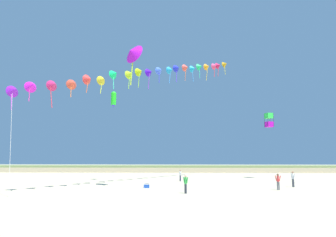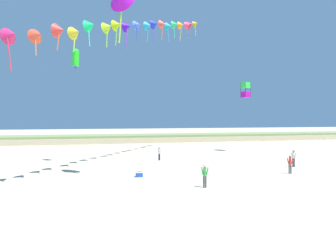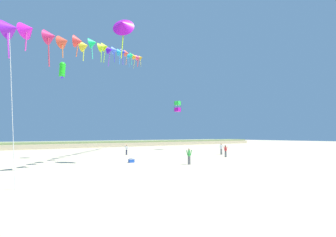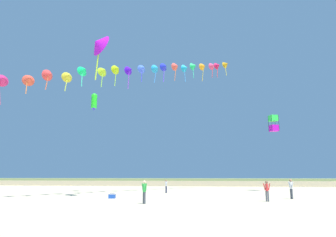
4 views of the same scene
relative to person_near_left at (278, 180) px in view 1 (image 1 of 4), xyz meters
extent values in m
plane|color=beige|center=(-8.96, -8.34, -0.93)|extent=(240.00, 240.00, 0.00)
cube|color=#BFAE8B|center=(-8.96, 38.36, -0.42)|extent=(120.00, 9.42, 1.02)
cube|color=#7A8E56|center=(-8.96, 38.36, 0.24)|extent=(120.00, 8.01, 0.59)
cylinder|color=#474C56|center=(-0.07, 0.03, -0.52)|extent=(0.12, 0.12, 0.81)
cylinder|color=#474C56|center=(0.07, -0.03, -0.52)|extent=(0.12, 0.12, 0.81)
cylinder|color=red|center=(0.00, 0.00, 0.17)|extent=(0.21, 0.21, 0.57)
cylinder|color=red|center=(-0.17, 0.07, 0.21)|extent=(0.21, 0.15, 0.54)
cylinder|color=red|center=(0.17, -0.07, 0.21)|extent=(0.21, 0.15, 0.54)
sphere|color=brown|center=(0.00, 0.00, 0.57)|extent=(0.22, 0.22, 0.22)
cylinder|color=#282D4C|center=(-9.60, 10.75, -0.54)|extent=(0.11, 0.11, 0.77)
cylinder|color=#282D4C|center=(-9.68, 10.86, -0.54)|extent=(0.11, 0.11, 0.77)
cylinder|color=white|center=(-9.64, 10.81, 0.12)|extent=(0.20, 0.20, 0.55)
cylinder|color=white|center=(-9.54, 10.66, 0.16)|extent=(0.17, 0.19, 0.52)
cylinder|color=white|center=(-9.74, 10.95, 0.16)|extent=(0.17, 0.19, 0.52)
sphere|color=#9E7051|center=(-9.64, 10.81, 0.50)|extent=(0.21, 0.21, 0.21)
cylinder|color=#474C56|center=(-9.25, -3.22, -0.51)|extent=(0.12, 0.12, 0.84)
cylinder|color=#474C56|center=(-9.14, -3.32, -0.51)|extent=(0.12, 0.12, 0.84)
cylinder|color=green|center=(-9.19, -3.27, 0.20)|extent=(0.22, 0.22, 0.59)
cylinder|color=green|center=(-9.34, -3.15, 0.25)|extent=(0.21, 0.19, 0.56)
cylinder|color=green|center=(-9.05, -3.39, 0.25)|extent=(0.21, 0.19, 0.56)
sphere|color=beige|center=(-9.19, -3.27, 0.62)|extent=(0.23, 0.23, 0.23)
cylinder|color=#474C56|center=(2.58, 3.18, -0.50)|extent=(0.13, 0.13, 0.86)
cylinder|color=#474C56|center=(2.65, 3.04, -0.50)|extent=(0.13, 0.13, 0.86)
cylinder|color=white|center=(2.61, 3.11, 0.23)|extent=(0.23, 0.23, 0.61)
cylinder|color=white|center=(2.52, 3.28, 0.28)|extent=(0.17, 0.22, 0.58)
cylinder|color=white|center=(2.70, 2.94, 0.28)|extent=(0.17, 0.22, 0.58)
sphere|color=#9E7051|center=(2.61, 3.11, 0.66)|extent=(0.23, 0.23, 0.23)
cone|color=purple|center=(-24.21, -5.37, 8.10)|extent=(1.37, 1.42, 1.22)
cylinder|color=#CE39E5|center=(-24.31, -5.49, 7.10)|extent=(0.22, 0.12, 1.57)
cone|color=#EF1EDD|center=(-23.34, -4.06, 8.82)|extent=(1.42, 1.42, 1.22)
cylinder|color=#E539AD|center=(-23.44, -4.18, 7.98)|extent=(0.11, 0.08, 1.25)
cone|color=#CE2462|center=(-21.89, -2.72, 9.24)|extent=(1.34, 1.38, 1.18)
cylinder|color=#E5394E|center=(-21.99, -2.83, 7.99)|extent=(0.24, 0.29, 2.06)
cone|color=#E64B33|center=(-20.69, -0.88, 9.80)|extent=(1.38, 1.36, 1.18)
cylinder|color=orange|center=(-20.79, -1.00, 8.97)|extent=(0.13, 0.18, 1.22)
cone|color=#E43835|center=(-19.34, 0.12, 10.52)|extent=(1.18, 1.31, 1.11)
cylinder|color=#E56539|center=(-19.44, 0.01, 9.65)|extent=(0.22, 0.11, 1.30)
cone|color=gold|center=(-18.34, 1.93, 10.93)|extent=(1.34, 1.36, 1.17)
cylinder|color=#CCE539|center=(-18.44, 1.81, 10.00)|extent=(0.16, 0.25, 1.41)
cone|color=#10E16D|center=(-17.22, 3.02, 11.90)|extent=(1.36, 1.41, 1.21)
cylinder|color=#39E5AF|center=(-17.32, 2.91, 10.88)|extent=(0.18, 0.20, 1.62)
cone|color=#B3E222|center=(-15.69, 4.70, 12.36)|extent=(1.40, 1.43, 1.22)
cylinder|color=#92E539|center=(-15.79, 4.59, 11.30)|extent=(0.14, 0.19, 1.68)
cone|color=#ABCF11|center=(-14.75, 6.40, 13.15)|extent=(1.30, 1.35, 1.16)
cylinder|color=#9CE539|center=(-14.84, 6.29, 12.00)|extent=(0.21, 0.19, 1.87)
cone|color=#440ED9|center=(-13.62, 7.87, 13.50)|extent=(1.29, 1.35, 1.15)
cylinder|color=#9039E5|center=(-13.72, 7.76, 12.22)|extent=(0.22, 0.26, 2.12)
cone|color=#416CEF|center=(-12.36, 9.27, 14.14)|extent=(1.30, 1.29, 1.12)
cylinder|color=#3939E5|center=(-12.45, 9.16, 13.13)|extent=(0.08, 0.24, 1.59)
cone|color=#1E98CB|center=(-10.94, 10.75, 14.62)|extent=(1.28, 1.31, 1.12)
cylinder|color=#3989E5|center=(-11.04, 10.63, 13.52)|extent=(0.25, 0.28, 1.76)
cone|color=#212DCF|center=(-10.00, 11.77, 15.21)|extent=(1.29, 1.29, 1.12)
cylinder|color=#5639E5|center=(-10.09, 11.66, 14.00)|extent=(0.13, 0.30, 1.97)
cone|color=#E54C3F|center=(-8.67, 13.40, 15.79)|extent=(1.25, 1.30, 1.11)
cylinder|color=orange|center=(-8.77, 13.28, 14.64)|extent=(0.24, 0.12, 1.85)
cone|color=#169DC6|center=(-7.51, 14.98, 16.06)|extent=(1.24, 1.32, 1.12)
cylinder|color=#3994E5|center=(-7.60, 14.86, 14.90)|extent=(0.23, 0.09, 1.87)
cone|color=#1DC960|center=(-6.37, 16.27, 16.78)|extent=(1.25, 1.34, 1.14)
cylinder|color=#39E5A5|center=(-6.46, 16.16, 15.73)|extent=(0.17, 0.21, 1.66)
cone|color=orange|center=(-5.04, 17.82, 17.25)|extent=(1.28, 1.28, 1.11)
cylinder|color=yellow|center=(-5.13, 17.71, 15.97)|extent=(0.32, 0.27, 2.11)
cone|color=#E63F70|center=(-3.61, 19.25, 17.79)|extent=(1.31, 1.29, 1.13)
cylinder|color=#E53942|center=(-3.70, 19.14, 16.71)|extent=(0.17, 0.12, 1.72)
cone|color=#C91649|center=(-2.79, 20.67, 18.34)|extent=(1.31, 1.35, 1.16)
cylinder|color=#E53941|center=(-2.88, 20.55, 17.22)|extent=(0.20, 0.11, 1.80)
cone|color=#C38B0D|center=(-1.39, 22.21, 19.05)|extent=(1.41, 1.43, 1.22)
cylinder|color=yellow|center=(-1.49, 22.09, 17.96)|extent=(0.29, 0.24, 1.74)
cylinder|color=silver|center=(-23.99, -5.75, 3.68)|extent=(0.71, 0.64, 9.23)
cube|color=#BF11B7|center=(4.26, 16.36, 7.38)|extent=(1.22, 1.22, 0.83)
cube|color=#2DE546|center=(4.26, 16.36, 8.74)|extent=(1.22, 1.22, 0.83)
cylinder|color=black|center=(3.65, 16.70, 8.06)|extent=(0.04, 0.04, 2.18)
cylinder|color=black|center=(3.91, 15.75, 8.06)|extent=(0.04, 0.04, 2.18)
cylinder|color=black|center=(4.87, 16.01, 8.06)|extent=(0.04, 0.04, 2.18)
cylinder|color=black|center=(4.60, 16.96, 8.06)|extent=(0.04, 0.04, 2.18)
cylinder|color=#24E021|center=(-18.94, 10.42, 10.39)|extent=(0.96, 1.04, 1.67)
sphere|color=#24E021|center=(-18.94, 10.42, 11.12)|extent=(0.75, 0.75, 0.75)
cone|color=#432DE5|center=(-18.94, 10.42, 9.51)|extent=(0.82, 0.82, 0.57)
sphere|color=black|center=(-18.94, 10.42, 11.34)|extent=(0.16, 0.16, 0.16)
cone|color=#BF15D4|center=(-14.83, 0.70, 13.65)|extent=(2.74, 2.58, 2.42)
cone|color=#B8E52D|center=(-14.83, 0.70, 13.67)|extent=(1.53, 1.45, 1.35)
cylinder|color=#B8E52D|center=(-14.83, 0.70, 11.64)|extent=(0.36, 0.12, 3.32)
cube|color=blue|center=(-13.22, 1.60, -0.75)|extent=(0.56, 0.40, 0.36)
cube|color=white|center=(-13.22, 1.60, -0.54)|extent=(0.58, 0.41, 0.06)
cylinder|color=black|center=(-13.22, 1.60, -0.48)|extent=(0.45, 0.03, 0.03)
camera|label=1|loc=(-9.73, -30.50, 2.23)|focal=32.00mm
camera|label=2|loc=(-16.55, -23.32, 4.04)|focal=32.00mm
camera|label=3|loc=(-23.89, -20.77, 1.96)|focal=24.00mm
camera|label=4|loc=(-4.39, -25.14, 1.06)|focal=32.00mm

